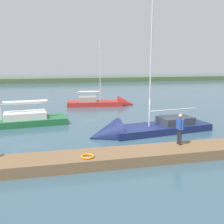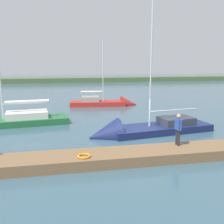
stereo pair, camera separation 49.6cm
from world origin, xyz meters
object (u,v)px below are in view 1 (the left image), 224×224
(sailboat_outer_mooring, at_px, (140,132))
(person_on_dock, at_px, (180,127))
(life_ring_buoy, at_px, (87,156))
(sailboat_far_left, at_px, (106,104))

(sailboat_outer_mooring, bearing_deg, person_on_dock, 92.13)
(sailboat_outer_mooring, relative_size, person_on_dock, 6.06)
(life_ring_buoy, xyz_separation_m, sailboat_outer_mooring, (-4.50, -5.25, -0.46))
(life_ring_buoy, bearing_deg, sailboat_far_left, -104.25)
(person_on_dock, bearing_deg, life_ring_buoy, 5.66)
(life_ring_buoy, bearing_deg, person_on_dock, -171.28)
(life_ring_buoy, xyz_separation_m, person_on_dock, (-5.31, -0.81, 0.99))
(life_ring_buoy, height_order, person_on_dock, person_on_dock)
(life_ring_buoy, relative_size, sailboat_outer_mooring, 0.06)
(sailboat_outer_mooring, distance_m, person_on_dock, 4.74)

